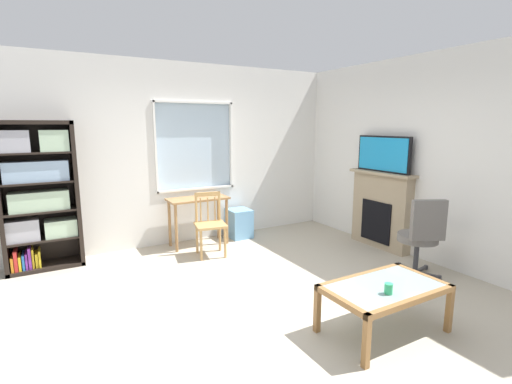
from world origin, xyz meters
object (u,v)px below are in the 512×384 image
object	(u,v)px
fireplace	(381,210)
tv	(383,154)
desk_under_window	(198,206)
sippy_cup	(388,289)
coffee_table	(384,292)
office_chair	(421,234)
wooden_chair	(210,223)
plastic_drawer_unit	(239,223)
bookshelf	(38,192)

from	to	relation	value
fireplace	tv	distance (m)	0.84
desk_under_window	sippy_cup	bearing A→B (deg)	-82.62
tv	coffee_table	distance (m)	2.71
office_chair	coffee_table	bearing A→B (deg)	-154.57
fireplace	wooden_chair	bearing A→B (deg)	158.42
fireplace	sippy_cup	bearing A→B (deg)	-136.53
plastic_drawer_unit	bookshelf	bearing A→B (deg)	178.85
office_chair	coffee_table	size ratio (longest dim) A/B	0.92
plastic_drawer_unit	tv	xyz separation A→B (m)	(1.63, -1.51, 1.19)
bookshelf	wooden_chair	world-z (taller)	bookshelf
desk_under_window	office_chair	distance (m)	3.16
wooden_chair	coffee_table	xyz separation A→B (m)	(0.56, -2.67, -0.08)
tv	office_chair	bearing A→B (deg)	-113.81
wooden_chair	fireplace	size ratio (longest dim) A/B	0.77
wooden_chair	coffee_table	bearing A→B (deg)	-78.16
fireplace	plastic_drawer_unit	bearing A→B (deg)	137.42
desk_under_window	tv	distance (m)	2.89
wooden_chair	sippy_cup	distance (m)	2.83
wooden_chair	coffee_table	size ratio (longest dim) A/B	0.83
coffee_table	office_chair	bearing A→B (deg)	25.43
plastic_drawer_unit	sippy_cup	bearing A→B (deg)	-95.13
coffee_table	sippy_cup	world-z (taller)	sippy_cup
plastic_drawer_unit	fireplace	size ratio (longest dim) A/B	0.41
wooden_chair	office_chair	size ratio (longest dim) A/B	0.90
plastic_drawer_unit	coffee_table	distance (m)	3.24
office_chair	sippy_cup	bearing A→B (deg)	-152.08
bookshelf	fireplace	world-z (taller)	bookshelf
desk_under_window	plastic_drawer_unit	bearing A→B (deg)	3.91
wooden_chair	sippy_cup	xyz separation A→B (m)	(0.45, -2.80, 0.03)
bookshelf	office_chair	xyz separation A→B (m)	(3.99, -2.65, -0.45)
coffee_table	sippy_cup	bearing A→B (deg)	-129.59
bookshelf	sippy_cup	size ratio (longest dim) A/B	21.20
wooden_chair	fireplace	world-z (taller)	fireplace
wooden_chair	plastic_drawer_unit	xyz separation A→B (m)	(0.75, 0.56, -0.23)
office_chair	tv	bearing A→B (deg)	66.19
bookshelf	fireplace	xyz separation A→B (m)	(4.48, -1.57, -0.42)
fireplace	sippy_cup	xyz separation A→B (m)	(-1.95, -1.85, -0.09)
bookshelf	wooden_chair	size ratio (longest dim) A/B	2.12
bookshelf	fireplace	size ratio (longest dim) A/B	1.64
coffee_table	fireplace	bearing A→B (deg)	43.00
fireplace	tv	bearing A→B (deg)	-180.00
bookshelf	coffee_table	bearing A→B (deg)	-51.22
desk_under_window	wooden_chair	size ratio (longest dim) A/B	1.02
desk_under_window	sippy_cup	xyz separation A→B (m)	(0.43, -3.31, -0.12)
wooden_chair	tv	size ratio (longest dim) A/B	0.95
wooden_chair	sippy_cup	world-z (taller)	wooden_chair
wooden_chair	desk_under_window	bearing A→B (deg)	87.57
wooden_chair	office_chair	world-z (taller)	office_chair
fireplace	sippy_cup	distance (m)	2.69
wooden_chair	sippy_cup	bearing A→B (deg)	-80.85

